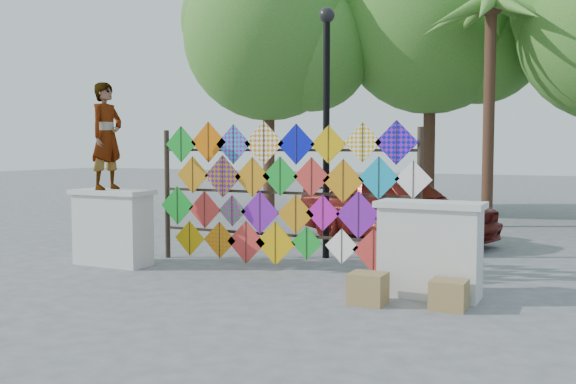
% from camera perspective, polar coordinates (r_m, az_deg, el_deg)
% --- Properties ---
extents(ground, '(80.00, 80.00, 0.00)m').
position_cam_1_polar(ground, '(10.01, -2.64, -7.51)').
color(ground, gray).
rests_on(ground, ground).
extents(parapet_left, '(1.40, 0.65, 1.28)m').
position_cam_1_polar(parapet_left, '(11.28, -15.32, -3.00)').
color(parapet_left, silver).
rests_on(parapet_left, ground).
extents(parapet_right, '(1.40, 0.65, 1.28)m').
position_cam_1_polar(parapet_right, '(8.76, 12.49, -4.94)').
color(parapet_right, silver).
rests_on(parapet_right, ground).
extents(kite_rack, '(4.98, 0.24, 2.44)m').
position_cam_1_polar(kite_rack, '(10.45, -0.42, -0.23)').
color(kite_rack, '#2C2218').
rests_on(kite_rack, ground).
extents(tree_west, '(5.85, 5.20, 8.01)m').
position_cam_1_polar(tree_west, '(20.14, -1.44, 13.67)').
color(tree_west, '#4C3020').
rests_on(tree_west, ground).
extents(tree_mid, '(6.30, 5.60, 8.61)m').
position_cam_1_polar(tree_mid, '(20.53, 12.90, 14.51)').
color(tree_mid, '#4C3020').
rests_on(tree_mid, ground).
extents(palm_tree, '(3.62, 3.62, 5.83)m').
position_cam_1_polar(palm_tree, '(17.06, 17.58, 13.79)').
color(palm_tree, '#4C3020').
rests_on(palm_tree, ground).
extents(vendor_woman, '(0.46, 0.67, 1.80)m').
position_cam_1_polar(vendor_woman, '(11.26, -15.82, 4.80)').
color(vendor_woman, '#99999E').
rests_on(vendor_woman, parapet_left).
extents(sedan, '(4.78, 3.23, 1.51)m').
position_cam_1_polar(sedan, '(13.82, 9.44, -1.20)').
color(sedan, maroon).
rests_on(sedan, ground).
extents(lamppost, '(0.28, 0.28, 4.46)m').
position_cam_1_polar(lamppost, '(11.51, 3.43, 7.46)').
color(lamppost, black).
rests_on(lamppost, ground).
extents(cardboard_box_near, '(0.45, 0.40, 0.40)m').
position_cam_1_polar(cardboard_box_near, '(8.32, 7.12, -8.50)').
color(cardboard_box_near, '#977A49').
rests_on(cardboard_box_near, ground).
extents(cardboard_box_far, '(0.43, 0.40, 0.36)m').
position_cam_1_polar(cardboard_box_far, '(8.24, 14.11, -8.84)').
color(cardboard_box_far, '#977A49').
rests_on(cardboard_box_far, ground).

